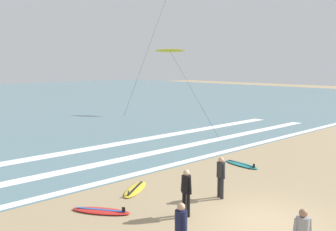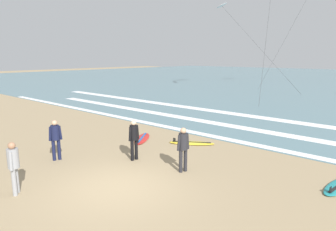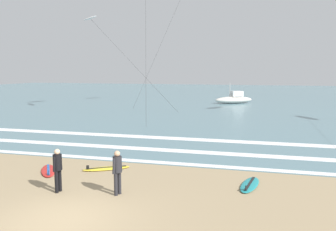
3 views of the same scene
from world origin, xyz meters
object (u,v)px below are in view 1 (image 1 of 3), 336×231
Objects in this scene: surfer_background_far at (181,227)px; surfboard_foreground_flat at (135,189)px; surfer_left_near at (186,188)px; surfboard_right_spare at (241,164)px; surfboard_near_water at (101,211)px; kite_yellow_mid_center at (170,51)px; surfer_right_near at (221,174)px.

surfer_background_far reaches higher than surfboard_foreground_flat.
surfer_left_near is 3.38m from surfboard_foreground_flat.
surfboard_foreground_flat is (0.39, 3.23, -0.91)m from surfer_left_near.
surfboard_foreground_flat is 6.34m from surfboard_right_spare.
surfer_background_far reaches higher than surfboard_near_water.
kite_yellow_mid_center is at bearing 43.09° from surfboard_foreground_flat.
surfboard_right_spare is 8.60m from surfboard_near_water.
surfer_right_near is at bearing -58.36° from surfboard_foreground_flat.
surfer_right_near is at bearing 27.38° from surfer_background_far.
surfer_right_near is 5.11m from surfboard_right_spare.
surfboard_right_spare is (4.50, 2.26, -0.91)m from surfer_right_near.
kite_yellow_mid_center is at bearing 41.33° from surfboard_near_water.
surfer_left_near is 0.11× the size of kite_yellow_mid_center.
surfboard_foreground_flat and surfboard_near_water have the same top height.
surfer_background_far is at bearing -138.55° from surfer_left_near.
surfer_background_far is 0.74× the size of surfboard_right_spare.
surfboard_foreground_flat is 25.54m from kite_yellow_mid_center.
surfer_left_near and surfer_right_near have the same top height.
kite_yellow_mid_center reaches higher than surfboard_foreground_flat.
surfer_background_far is at bearing -152.95° from surfboard_right_spare.
surfboard_near_water is at bearing 84.76° from surfer_background_far.
kite_yellow_mid_center is at bearing 50.65° from surfer_right_near.
surfer_left_near is at bearing -172.11° from surfer_right_near.
surfboard_near_water is at bearing 154.78° from surfer_right_near.
kite_yellow_mid_center is (11.76, 17.56, 6.39)m from surfboard_right_spare.
surfer_right_near is at bearing -129.35° from kite_yellow_mid_center.
surfer_right_near is 4.62m from surfboard_near_water.
surfboard_foreground_flat is 1.01× the size of surfboard_near_water.
surfboard_near_water is at bearing -156.39° from surfboard_foreground_flat.
surfboard_right_spare is (6.69, 2.57, -0.91)m from surfer_left_near.
surfer_left_near is at bearing 41.45° from surfer_background_far.
surfer_left_near reaches higher than surfboard_foreground_flat.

